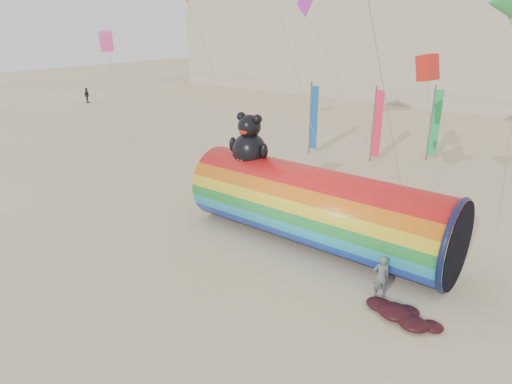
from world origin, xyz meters
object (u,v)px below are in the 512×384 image
Objects in this scene: kite_handler at (381,276)px; hotel_building at (399,10)px; fabric_bundle at (401,314)px; windsock_assembly at (316,205)px.

hotel_building is at bearing -104.26° from kite_handler.
kite_handler is at bearing -67.65° from hotel_building.
kite_handler is 0.61× the size of fabric_bundle.
windsock_assembly is 7.34× the size of kite_handler.
fabric_bundle is at bearing 107.23° from kite_handler.
windsock_assembly is 6.09m from fabric_bundle.
hotel_building is 37.90× the size of kite_handler.
windsock_assembly reaches higher than kite_handler.
hotel_building is at bearing 113.18° from fabric_bundle.
kite_handler is at bearing -28.25° from windsock_assembly.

